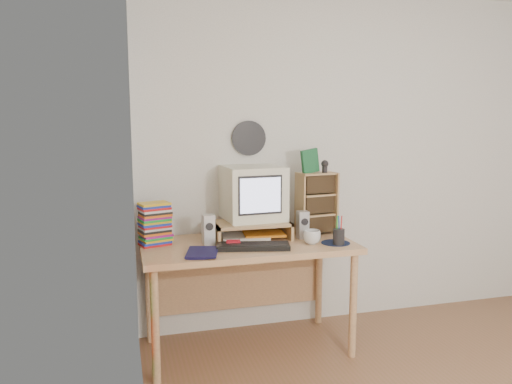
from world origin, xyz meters
TOP-DOWN VIEW (x-y plane):
  - back_wall at (0.00, 1.75)m, footprint 3.50×0.00m
  - left_wall at (-1.75, 0.00)m, footprint 0.00×3.50m
  - curtain at (-1.71, 0.48)m, footprint 0.00×2.20m
  - wall_disc at (-0.93, 1.73)m, footprint 0.25×0.02m
  - desk at (-1.03, 1.44)m, footprint 1.40×0.70m
  - monitor_riser at (-0.98, 1.48)m, footprint 0.52×0.30m
  - crt_monitor at (-0.94, 1.53)m, footprint 0.42×0.42m
  - speaker_left at (-1.29, 1.40)m, footprint 0.08×0.08m
  - speaker_right at (-0.63, 1.40)m, footprint 0.07×0.07m
  - keyboard at (-1.04, 1.22)m, footprint 0.48×0.25m
  - dvd_stack at (-1.62, 1.49)m, footprint 0.22×0.18m
  - cd_rack at (-0.49, 1.51)m, footprint 0.28×0.18m
  - mug at (-0.63, 1.24)m, footprint 0.14×0.14m
  - diary at (-1.46, 1.21)m, footprint 0.26×0.22m
  - mousepad at (-0.47, 1.22)m, footprint 0.21×0.21m
  - pen_cup at (-0.47, 1.17)m, footprint 0.08×0.08m
  - papers at (-0.97, 1.49)m, footprint 0.35×0.27m
  - red_box at (-1.15, 1.29)m, footprint 0.10×0.07m
  - game_box at (-0.55, 1.50)m, footprint 0.13×0.06m
  - webcam at (-0.44, 1.49)m, footprint 0.05×0.05m

SIDE VIEW (x-z plane):
  - desk at x=-1.03m, z-range 0.24..0.99m
  - mousepad at x=-0.47m, z-range 0.75..0.75m
  - keyboard at x=-1.04m, z-range 0.75..0.78m
  - papers at x=-0.97m, z-range 0.75..0.79m
  - red_box at x=-1.15m, z-range 0.75..0.79m
  - diary at x=-1.46m, z-range 0.75..0.80m
  - mug at x=-0.63m, z-range 0.75..0.84m
  - pen_cup at x=-0.47m, z-range 0.75..0.90m
  - monitor_riser at x=-0.98m, z-range 0.78..0.90m
  - speaker_right at x=-0.63m, z-range 0.75..0.94m
  - speaker_left at x=-1.29m, z-range 0.75..0.95m
  - dvd_stack at x=-1.62m, z-range 0.75..1.02m
  - cd_rack at x=-0.49m, z-range 0.75..1.19m
  - crt_monitor at x=-0.94m, z-range 0.87..1.24m
  - curtain at x=-1.71m, z-range 0.05..2.25m
  - webcam at x=-0.44m, z-range 1.19..1.28m
  - back_wall at x=0.00m, z-range -0.50..3.00m
  - left_wall at x=-1.75m, z-range -0.50..3.00m
  - game_box at x=-0.55m, z-range 1.19..1.36m
  - wall_disc at x=-0.93m, z-range 1.30..1.55m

